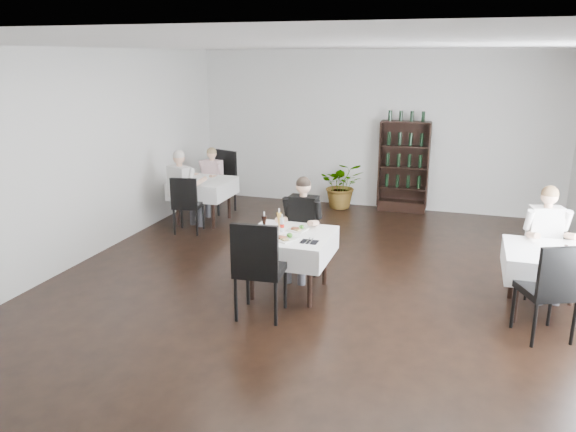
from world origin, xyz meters
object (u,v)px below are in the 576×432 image
at_px(wine_shelf, 404,168).
at_px(main_table, 289,245).
at_px(diner_main, 302,220).
at_px(potted_tree, 342,185).

relative_size(wine_shelf, main_table, 1.70).
bearing_deg(diner_main, main_table, -89.90).
distance_m(wine_shelf, potted_tree, 1.22).
bearing_deg(main_table, diner_main, 90.10).
height_order(wine_shelf, main_table, wine_shelf).
bearing_deg(main_table, potted_tree, 93.45).
height_order(main_table, diner_main, diner_main).
bearing_deg(diner_main, wine_shelf, 76.60).
bearing_deg(wine_shelf, diner_main, -103.40).
relative_size(main_table, diner_main, 0.75).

